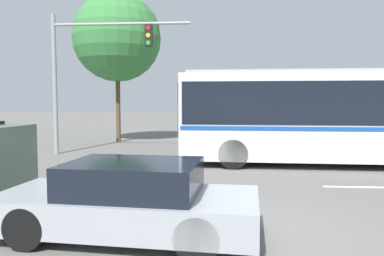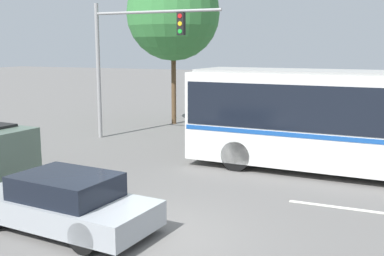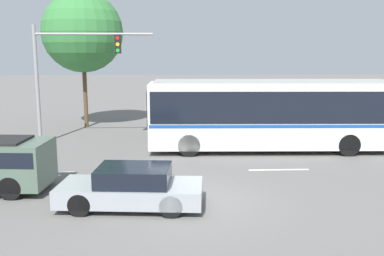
# 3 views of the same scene
# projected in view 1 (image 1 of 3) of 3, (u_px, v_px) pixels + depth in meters

# --- Properties ---
(ground_plane) EXTENTS (140.00, 140.00, 0.00)m
(ground_plane) POSITION_uv_depth(u_px,v_px,m) (243.00, 229.00, 6.50)
(ground_plane) COLOR slate
(city_bus) EXTENTS (11.50, 2.94, 3.31)m
(city_bus) POSITION_uv_depth(u_px,v_px,m) (344.00, 112.00, 12.87)
(city_bus) COLOR silver
(city_bus) RESTS_ON ground
(sedan_foreground) EXTENTS (4.45, 2.19, 1.26)m
(sedan_foreground) POSITION_uv_depth(u_px,v_px,m) (129.00, 201.00, 6.13)
(sedan_foreground) COLOR #9EA3A8
(sedan_foreground) RESTS_ON ground
(traffic_light_pole) EXTENTS (5.87, 0.24, 5.91)m
(traffic_light_pole) POSITION_uv_depth(u_px,v_px,m) (88.00, 61.00, 15.47)
(traffic_light_pole) COLOR gray
(traffic_light_pole) RESTS_ON ground
(flowering_hedge) EXTENTS (7.91, 1.20, 1.71)m
(flowering_hedge) POSITION_uv_depth(u_px,v_px,m) (282.00, 132.00, 16.87)
(flowering_hedge) COLOR #286028
(flowering_hedge) RESTS_ON ground
(street_tree_left) EXTENTS (4.80, 4.80, 8.13)m
(street_tree_left) POSITION_uv_depth(u_px,v_px,m) (117.00, 38.00, 20.10)
(street_tree_left) COLOR brown
(street_tree_left) RESTS_ON ground
(lane_stripe_near) EXTENTS (2.40, 0.16, 0.01)m
(lane_stripe_near) POSITION_uv_depth(u_px,v_px,m) (7.00, 185.00, 9.96)
(lane_stripe_near) COLOR silver
(lane_stripe_near) RESTS_ON ground
(lane_stripe_mid) EXTENTS (2.40, 0.16, 0.01)m
(lane_stripe_mid) POSITION_uv_depth(u_px,v_px,m) (30.00, 182.00, 10.34)
(lane_stripe_mid) COLOR silver
(lane_stripe_mid) RESTS_ON ground
(lane_stripe_far) EXTENTS (2.40, 0.16, 0.01)m
(lane_stripe_far) POSITION_uv_depth(u_px,v_px,m) (370.00, 187.00, 9.65)
(lane_stripe_far) COLOR silver
(lane_stripe_far) RESTS_ON ground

